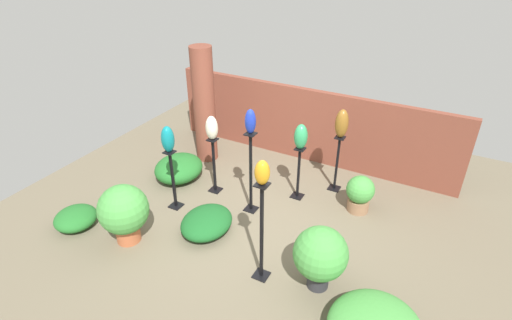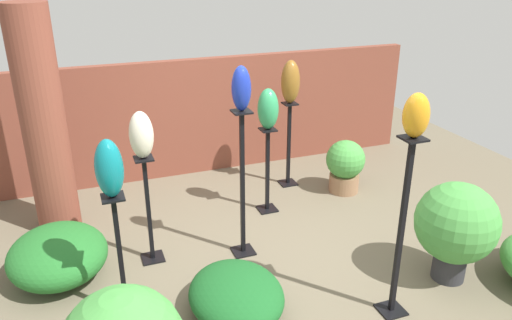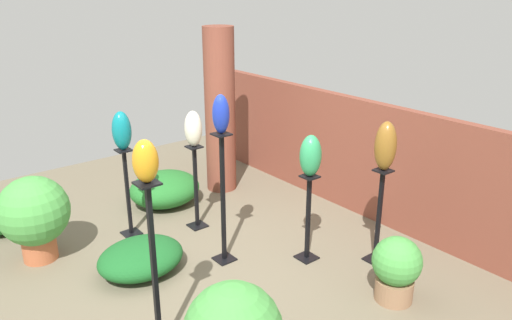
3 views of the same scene
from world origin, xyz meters
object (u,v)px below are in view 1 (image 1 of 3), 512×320
Objects in this scene: pedestal_teal at (173,182)px; potted_plant_mid_right at (124,211)px; pedestal_amber at (262,237)px; art_vase_cobalt at (250,122)px; art_vase_jade at (301,137)px; art_vase_ivory at (212,128)px; pedestal_bronze at (337,166)px; art_vase_amber at (262,173)px; pedestal_jade at (298,176)px; pedestal_cobalt at (251,176)px; brick_pillar at (204,106)px; pedestal_ivory at (214,168)px; potted_plant_near_pillar at (320,255)px; art_vase_bronze at (342,124)px; potted_plant_walkway_edge at (360,193)px; art_vase_teal at (168,139)px.

pedestal_teal is 0.99m from potted_plant_mid_right.
pedestal_teal is 2.08m from pedestal_amber.
potted_plant_mid_right is (-1.23, -1.49, -1.05)m from art_vase_cobalt.
art_vase_ivory is (-1.34, -0.51, 0.06)m from art_vase_jade.
art_vase_amber is at bearing -94.48° from pedestal_bronze.
pedestal_amber is at bearing -81.20° from pedestal_jade.
pedestal_cobalt is at bearing -129.40° from pedestal_bronze.
brick_pillar is 2.21× the size of pedestal_ivory.
potted_plant_mid_right is 1.03× the size of potted_plant_near_pillar.
art_vase_cobalt is (0.00, -0.00, 0.94)m from pedestal_cobalt.
art_vase_cobalt is at bearing -12.98° from art_vase_ivory.
art_vase_ivory is (-0.82, 0.19, -0.37)m from art_vase_cobalt.
pedestal_cobalt is 1.70m from art_vase_bronze.
potted_plant_walkway_edge is at bearing 27.74° from pedestal_cobalt.
art_vase_teal is at bearing -155.83° from art_vase_cobalt.
pedestal_bronze is at bearing 47.57° from pedestal_jade.
art_vase_bronze is at bearing 85.52° from art_vase_amber.
potted_plant_mid_right is at bearing -128.72° from art_vase_jade.
art_vase_ivory is 2.18m from art_vase_amber.
pedestal_jade is at bearing -173.54° from potted_plant_walkway_edge.
pedestal_cobalt is at bearing -12.98° from pedestal_ivory.
pedestal_cobalt is at bearing 146.71° from potted_plant_near_pillar.
brick_pillar is 5.25× the size of art_vase_jade.
pedestal_cobalt reaches higher than pedestal_bronze.
art_vase_jade is (-0.29, 1.89, 0.47)m from pedestal_amber.
art_vase_cobalt reaches higher than art_vase_amber.
art_vase_teal is at bearing 160.58° from pedestal_amber.
pedestal_jade reaches higher than potted_plant_mid_right.
art_vase_bronze is (1.00, 1.22, -0.31)m from art_vase_cobalt.
art_vase_cobalt reaches higher than potted_plant_walkway_edge.
brick_pillar reaches higher than pedestal_teal.
pedestal_jade is at bearing 35.99° from art_vase_teal.
pedestal_teal is 2.05m from pedestal_jade.
potted_plant_walkway_edge is (2.36, 0.62, -0.12)m from pedestal_ivory.
brick_pillar is at bearing 136.43° from art_vase_amber.
art_vase_amber is 2.34m from potted_plant_mid_right.
potted_plant_near_pillar is (1.53, -1.00, -0.12)m from pedestal_cobalt.
potted_plant_mid_right is at bearing -95.51° from art_vase_teal.
potted_plant_near_pillar is (0.52, -2.22, -0.74)m from art_vase_bronze.
pedestal_cobalt reaches higher than potted_plant_mid_right.
brick_pillar is 7.15× the size of art_vase_amber.
art_vase_bronze is at bearing 142.33° from potted_plant_walkway_edge.
pedestal_bronze is 1.94m from art_vase_cobalt.
art_vase_ivory is at bearing 139.61° from art_vase_amber.
art_vase_cobalt is 2.11m from potted_plant_near_pillar.
pedestal_jade is 0.64× the size of pedestal_amber.
brick_pillar is at bearing -177.23° from art_vase_bronze.
pedestal_amber is (1.63, -1.39, 0.22)m from pedestal_ivory.
brick_pillar is at bearing 136.43° from pedestal_amber.
pedestal_cobalt is 1.77m from potted_plant_walkway_edge.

